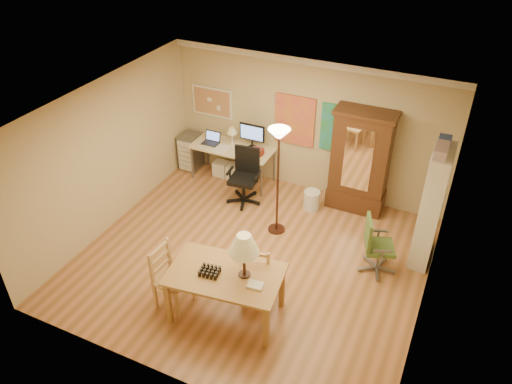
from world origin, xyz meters
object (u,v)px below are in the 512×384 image
at_px(dining_table, 232,266).
at_px(office_chair_green, 376,257).
at_px(bookshelf, 431,208).
at_px(computer_desk, 235,160).
at_px(office_chair_black, 244,188).
at_px(armoire, 359,168).

distance_m(dining_table, office_chair_green, 2.56).
xyz_separation_m(office_chair_green, bookshelf, (0.63, 0.64, 0.74)).
height_order(office_chair_green, bookshelf, bookshelf).
relative_size(computer_desk, office_chair_black, 1.53).
height_order(armoire, bookshelf, bookshelf).
bearing_deg(office_chair_black, bookshelf, -4.07).
distance_m(office_chair_black, armoire, 2.22).
bearing_deg(dining_table, office_chair_black, 112.94).
height_order(computer_desk, armoire, armoire).
height_order(dining_table, office_chair_green, dining_table).
bearing_deg(office_chair_green, dining_table, -131.82).
distance_m(computer_desk, armoire, 2.58).
relative_size(dining_table, office_chair_green, 1.68).
height_order(office_chair_green, armoire, armoire).
xyz_separation_m(office_chair_black, armoire, (2.02, 0.72, 0.58)).
bearing_deg(bookshelf, armoire, 145.61).
height_order(office_chair_black, bookshelf, bookshelf).
distance_m(dining_table, armoire, 3.55).
bearing_deg(bookshelf, office_chair_black, 175.93).
bearing_deg(dining_table, office_chair_green, 48.18).
distance_m(office_chair_black, bookshelf, 3.51).
bearing_deg(armoire, bookshelf, -34.39).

